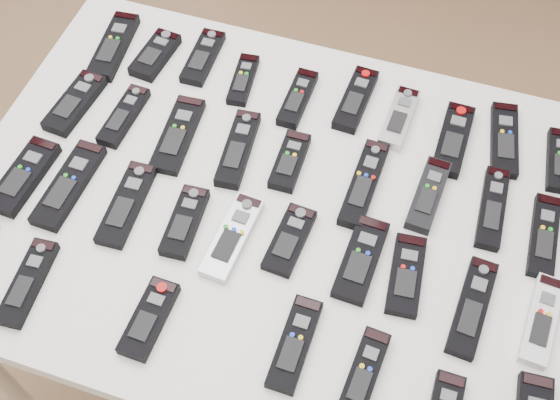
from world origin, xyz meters
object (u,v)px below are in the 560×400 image
(remote_24, at_px, (289,240))
(remote_17, at_px, (492,208))
(remote_2, at_px, (203,57))
(remote_25, at_px, (361,259))
(remote_8, at_px, (504,140))
(remote_31, at_px, (149,318))
(remote_13, at_px, (238,149))
(remote_32, at_px, (295,344))
(remote_3, at_px, (243,80))
(remote_27, at_px, (472,307))
(remote_28, at_px, (541,320))
(remote_0, at_px, (114,46))
(remote_16, at_px, (428,195))
(remote_21, at_px, (127,204))
(remote_19, at_px, (24,176))
(remote_14, at_px, (290,161))
(remote_18, at_px, (544,236))
(remote_26, at_px, (406,275))
(remote_12, at_px, (178,135))
(remote_23, at_px, (232,237))
(remote_22, at_px, (185,222))
(remote_7, at_px, (453,140))
(remote_15, at_px, (364,184))
(remote_4, at_px, (298,98))
(table, at_px, (280,221))
(remote_5, at_px, (356,99))
(remote_1, at_px, (155,55))
(remote_11, at_px, (124,116))
(remote_30, at_px, (28,282))
(remote_10, at_px, (75,103))

(remote_24, bearing_deg, remote_17, 32.55)
(remote_2, height_order, remote_25, remote_25)
(remote_8, relative_size, remote_31, 1.24)
(remote_13, relative_size, remote_32, 1.09)
(remote_3, xyz_separation_m, remote_27, (0.57, -0.38, 0.00))
(remote_3, relative_size, remote_28, 0.81)
(remote_0, xyz_separation_m, remote_31, (0.35, -0.58, 0.00))
(remote_13, bearing_deg, remote_28, -21.60)
(remote_16, height_order, remote_21, remote_16)
(remote_19, bearing_deg, remote_31, -26.05)
(remote_0, distance_m, remote_19, 0.38)
(remote_14, distance_m, remote_21, 0.33)
(remote_13, height_order, remote_32, remote_13)
(remote_18, relative_size, remote_26, 1.11)
(remote_12, height_order, remote_23, same)
(remote_22, height_order, remote_23, remote_22)
(remote_7, xyz_separation_m, remote_15, (-0.15, -0.16, 0.00))
(remote_13, height_order, remote_14, remote_13)
(remote_31, height_order, remote_32, remote_31)
(remote_26, bearing_deg, remote_4, 127.24)
(table, xyz_separation_m, remote_13, (-0.12, 0.10, 0.07))
(remote_2, height_order, remote_12, same)
(remote_3, distance_m, remote_22, 0.38)
(remote_5, height_order, remote_12, remote_5)
(remote_2, xyz_separation_m, remote_12, (0.03, -0.22, 0.00))
(remote_7, bearing_deg, remote_19, -154.80)
(remote_4, bearing_deg, remote_27, -38.94)
(remote_26, relative_size, remote_28, 0.93)
(remote_2, bearing_deg, remote_0, -172.47)
(remote_7, relative_size, remote_23, 0.98)
(remote_12, height_order, remote_25, remote_25)
(remote_1, bearing_deg, remote_11, -81.50)
(remote_32, bearing_deg, remote_4, 107.62)
(remote_0, xyz_separation_m, remote_27, (0.88, -0.38, -0.00))
(remote_23, bearing_deg, remote_3, 110.69)
(remote_22, relative_size, remote_26, 0.95)
(table, distance_m, remote_31, 0.34)
(remote_1, relative_size, remote_30, 0.82)
(remote_25, bearing_deg, remote_30, -154.83)
(remote_14, distance_m, remote_23, 0.21)
(remote_10, xyz_separation_m, remote_25, (0.67, -0.17, -0.00))
(remote_13, bearing_deg, remote_16, -3.68)
(remote_21, xyz_separation_m, remote_26, (0.55, 0.02, 0.00))
(remote_3, distance_m, remote_16, 0.48)
(remote_11, xyz_separation_m, remote_16, (0.65, 0.00, 0.00))
(remote_18, height_order, remote_24, same)
(remote_17, relative_size, remote_25, 1.05)
(remote_14, height_order, remote_30, same)
(remote_16, xyz_separation_m, remote_30, (-0.64, -0.41, -0.00))
(remote_10, bearing_deg, remote_13, 4.26)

